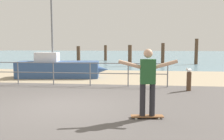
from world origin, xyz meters
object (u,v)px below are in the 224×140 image
at_px(sailboat, 61,68).
at_px(skateboard, 147,116).
at_px(bollard_short, 189,82).
at_px(skateboarder, 148,78).
at_px(seagull, 189,70).

xyz_separation_m(sailboat, skateboard, (4.49, -6.99, -0.45)).
relative_size(sailboat, bollard_short, 6.69).
distance_m(skateboard, bollard_short, 4.19).
height_order(sailboat, skateboarder, sailboat).
bearing_deg(seagull, sailboat, 152.72).
bearing_deg(sailboat, skateboarder, -57.30).
xyz_separation_m(sailboat, skateboarder, (4.49, -6.99, 0.50)).
relative_size(sailboat, seagull, 11.94).
bearing_deg(skateboard, sailboat, 122.70).
bearing_deg(skateboarder, skateboard, -18.43).
xyz_separation_m(skateboard, skateboarder, (-0.00, 0.00, 0.95)).
bearing_deg(skateboard, bollard_short, 65.43).
distance_m(skateboarder, seagull, 4.16).
xyz_separation_m(skateboarder, seagull, (1.73, 3.78, -0.19)).
distance_m(sailboat, skateboarder, 8.32).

